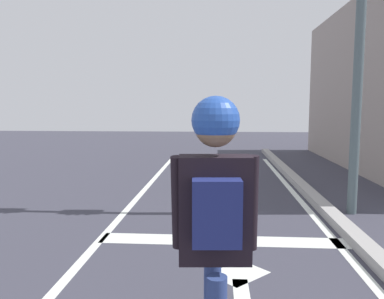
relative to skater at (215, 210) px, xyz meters
The scene contains 4 objects.
stop_bar 3.21m from the skater, 88.31° to the left, with size 3.36×0.40×0.01m, color silver.
lane_arrow_head 2.32m from the skater, 82.53° to the left, with size 0.56×0.44×0.01m, color silver.
skater is the anchor object (origin of this frame).
traffic_signal_mast 5.10m from the skater, 75.57° to the left, with size 4.33×0.34×4.84m.
Camera 1 is at (1.40, 2.77, 1.83)m, focal length 35.78 mm.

